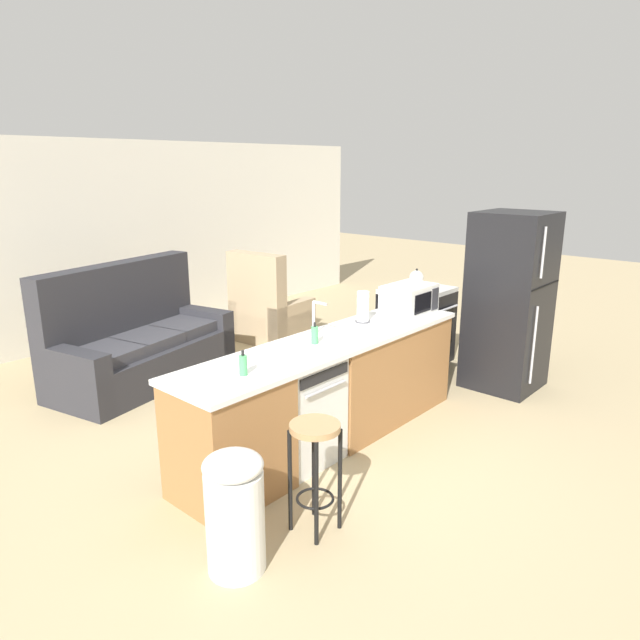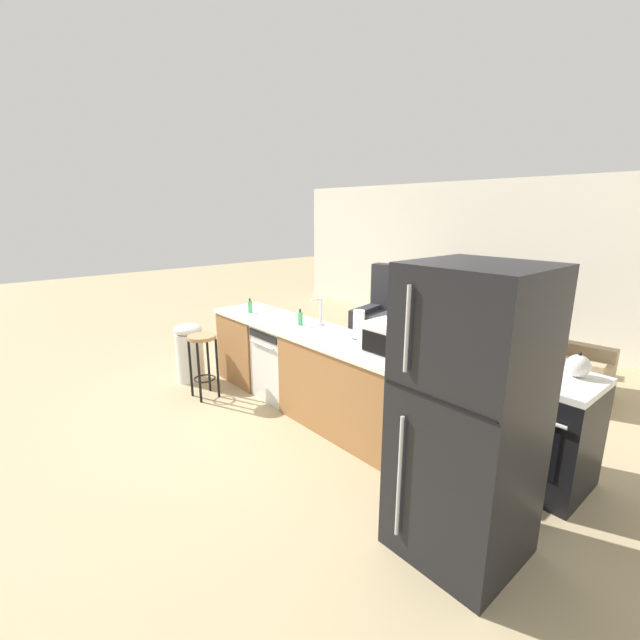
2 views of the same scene
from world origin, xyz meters
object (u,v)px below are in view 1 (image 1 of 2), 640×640
(stove_range, at_px, (416,326))
(dish_soap_bottle, at_px, (243,365))
(bar_stool, at_px, (315,454))
(couch, at_px, (136,345))
(kettle, at_px, (417,277))
(trash_bin, at_px, (235,511))
(paper_towel_roll, at_px, (363,307))
(microwave, at_px, (409,299))
(dishwasher, at_px, (296,410))
(armchair, at_px, (268,315))
(soap_bottle, at_px, (315,335))
(refrigerator, at_px, (509,302))

(stove_range, xyz_separation_m, dish_soap_bottle, (-3.19, -0.63, 0.52))
(bar_stool, distance_m, couch, 3.32)
(kettle, height_order, trash_bin, kettle)
(paper_towel_roll, distance_m, bar_stool, 1.89)
(trash_bin, distance_m, couch, 3.40)
(microwave, xyz_separation_m, paper_towel_roll, (-0.54, 0.14, -0.00))
(dish_soap_bottle, xyz_separation_m, bar_stool, (0.01, -0.65, -0.44))
(dishwasher, relative_size, paper_towel_roll, 2.98)
(dish_soap_bottle, distance_m, bar_stool, 0.78)
(armchair, bearing_deg, kettle, -68.02)
(paper_towel_roll, bearing_deg, microwave, -14.70)
(soap_bottle, bearing_deg, paper_towel_roll, 8.20)
(microwave, xyz_separation_m, trash_bin, (-2.73, -0.64, -0.66))
(couch, bearing_deg, bar_stool, -101.98)
(dishwasher, bearing_deg, kettle, 13.78)
(soap_bottle, xyz_separation_m, armchair, (1.78, 2.47, -0.62))
(refrigerator, bearing_deg, soap_bottle, 166.12)
(paper_towel_roll, height_order, soap_bottle, paper_towel_roll)
(dishwasher, height_order, refrigerator, refrigerator)
(dish_soap_bottle, bearing_deg, bar_stool, -89.44)
(trash_bin, relative_size, armchair, 0.62)
(couch, bearing_deg, microwave, -59.88)
(trash_bin, bearing_deg, stove_range, 17.47)
(trash_bin, xyz_separation_m, armchair, (3.20, 3.13, -0.03))
(dish_soap_bottle, relative_size, trash_bin, 0.24)
(paper_towel_roll, xyz_separation_m, trash_bin, (-2.19, -0.78, -0.66))
(kettle, bearing_deg, paper_towel_roll, -162.89)
(refrigerator, xyz_separation_m, bar_stool, (-3.19, -0.18, -0.38))
(couch, relative_size, armchair, 1.79)
(soap_bottle, xyz_separation_m, kettle, (2.51, 0.65, 0.01))
(refrigerator, distance_m, trash_bin, 3.81)
(kettle, bearing_deg, trash_bin, -161.52)
(dish_soap_bottle, relative_size, bar_stool, 0.24)
(paper_towel_roll, height_order, dish_soap_bottle, paper_towel_roll)
(dishwasher, relative_size, kettle, 4.10)
(paper_towel_roll, relative_size, trash_bin, 0.38)
(paper_towel_roll, relative_size, couch, 0.13)
(trash_bin, bearing_deg, armchair, 44.37)
(soap_bottle, height_order, dish_soap_bottle, same)
(dishwasher, xyz_separation_m, paper_towel_roll, (1.02, 0.14, 0.62))
(couch, bearing_deg, armchair, -0.56)
(refrigerator, xyz_separation_m, microwave, (-1.04, 0.55, 0.12))
(paper_towel_roll, bearing_deg, kettle, 17.11)
(soap_bottle, relative_size, dish_soap_bottle, 1.00)
(soap_bottle, bearing_deg, refrigerator, -13.88)
(couch, bearing_deg, kettle, -34.54)
(microwave, height_order, kettle, microwave)
(soap_bottle, xyz_separation_m, trash_bin, (-1.42, -0.67, -0.59))
(stove_range, height_order, bar_stool, stove_range)
(bar_stool, relative_size, couch, 0.34)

